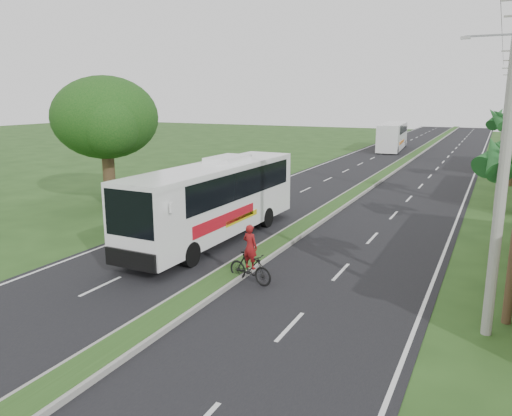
% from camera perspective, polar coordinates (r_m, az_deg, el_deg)
% --- Properties ---
extents(ground, '(180.00, 180.00, 0.00)m').
position_cam_1_polar(ground, '(16.05, -7.97, -10.93)').
color(ground, '#254419').
rests_on(ground, ground).
extents(road_asphalt, '(14.00, 160.00, 0.02)m').
position_cam_1_polar(road_asphalt, '(33.80, 11.23, 1.56)').
color(road_asphalt, black).
rests_on(road_asphalt, ground).
extents(median_strip, '(1.20, 160.00, 0.18)m').
position_cam_1_polar(median_strip, '(33.78, 11.24, 1.71)').
color(median_strip, gray).
rests_on(median_strip, ground).
extents(lane_edge_left, '(0.12, 160.00, 0.01)m').
position_cam_1_polar(lane_edge_left, '(36.05, 0.89, 2.47)').
color(lane_edge_left, silver).
rests_on(lane_edge_left, ground).
extents(lane_edge_right, '(0.12, 160.00, 0.01)m').
position_cam_1_polar(lane_edge_right, '(32.80, 22.60, 0.46)').
color(lane_edge_right, silver).
rests_on(lane_edge_right, ground).
extents(palm_verge_c, '(2.40, 2.40, 5.85)m').
position_cam_1_polar(palm_verge_c, '(31.15, 27.17, 8.98)').
color(palm_verge_c, '#473321').
rests_on(palm_verge_c, ground).
extents(shade_tree, '(6.30, 6.00, 7.54)m').
position_cam_1_polar(shade_tree, '(30.18, -16.96, 9.55)').
color(shade_tree, '#473321').
rests_on(shade_tree, ground).
extents(utility_pole_a, '(1.60, 0.28, 11.00)m').
position_cam_1_polar(utility_pole_a, '(14.14, 26.91, 8.40)').
color(utility_pole_a, gray).
rests_on(utility_pole_a, ground).
extents(utility_pole_b, '(3.20, 0.28, 12.00)m').
position_cam_1_polar(utility_pole_b, '(30.13, 26.78, 11.10)').
color(utility_pole_b, gray).
rests_on(utility_pole_b, ground).
extents(utility_pole_c, '(1.60, 0.28, 11.00)m').
position_cam_1_polar(utility_pole_c, '(50.13, 26.66, 10.55)').
color(utility_pole_c, gray).
rests_on(utility_pole_c, ground).
extents(utility_pole_d, '(1.60, 0.28, 10.50)m').
position_cam_1_polar(utility_pole_d, '(70.13, 26.61, 10.59)').
color(utility_pole_d, gray).
rests_on(utility_pole_d, ground).
extents(coach_bus_main, '(2.61, 11.45, 3.69)m').
position_cam_1_polar(coach_bus_main, '(22.41, -4.60, 1.41)').
color(coach_bus_main, white).
rests_on(coach_bus_main, ground).
extents(coach_bus_far, '(3.23, 11.12, 3.20)m').
position_cam_1_polar(coach_bus_far, '(62.71, 15.35, 8.06)').
color(coach_bus_far, white).
rests_on(coach_bus_far, ground).
extents(motorcyclist, '(1.88, 0.88, 2.12)m').
position_cam_1_polar(motorcyclist, '(17.38, -0.67, -6.30)').
color(motorcyclist, black).
rests_on(motorcyclist, ground).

